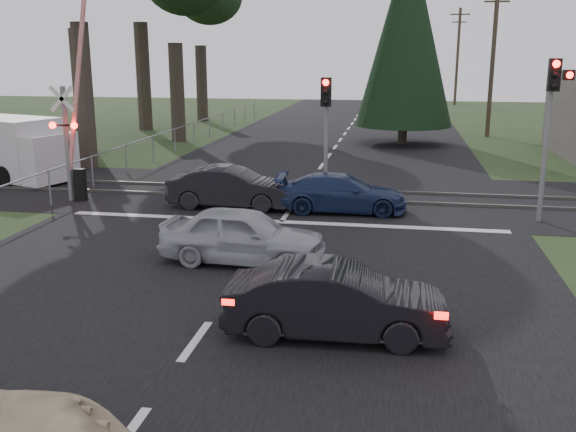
% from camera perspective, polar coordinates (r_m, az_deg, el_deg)
% --- Properties ---
extents(ground, '(120.00, 120.00, 0.00)m').
position_cam_1_polar(ground, '(11.40, -8.23, -10.96)').
color(ground, '#283C1B').
rests_on(ground, ground).
extents(road, '(14.00, 100.00, 0.01)m').
position_cam_1_polar(road, '(20.62, 0.30, 0.73)').
color(road, black).
rests_on(road, ground).
extents(rail_corridor, '(120.00, 8.00, 0.01)m').
position_cam_1_polar(rail_corridor, '(22.55, 1.14, 1.90)').
color(rail_corridor, black).
rests_on(rail_corridor, ground).
extents(stop_line, '(13.00, 0.35, 0.00)m').
position_cam_1_polar(stop_line, '(18.90, -0.61, -0.51)').
color(stop_line, silver).
rests_on(stop_line, ground).
extents(rail_near, '(120.00, 0.12, 0.10)m').
position_cam_1_polar(rail_near, '(21.77, 0.82, 1.57)').
color(rail_near, '#59544C').
rests_on(rail_near, ground).
extents(rail_far, '(120.00, 0.12, 0.10)m').
position_cam_1_polar(rail_far, '(23.31, 1.44, 2.42)').
color(rail_far, '#59544C').
rests_on(rail_far, ground).
extents(crossing_signal, '(1.62, 0.38, 6.96)m').
position_cam_1_polar(crossing_signal, '(22.42, -18.57, 6.42)').
color(crossing_signal, slate).
rests_on(crossing_signal, ground).
extents(traffic_signal_right, '(0.68, 0.48, 4.70)m').
position_cam_1_polar(traffic_signal_right, '(19.77, 22.43, 8.80)').
color(traffic_signal_right, slate).
rests_on(traffic_signal_right, ground).
extents(traffic_signal_center, '(0.32, 0.48, 4.10)m').
position_cam_1_polar(traffic_signal_center, '(20.68, 3.39, 8.62)').
color(traffic_signal_center, slate).
rests_on(traffic_signal_center, ground).
extents(utility_pole_mid, '(1.80, 0.26, 9.00)m').
position_cam_1_polar(utility_pole_mid, '(40.11, 17.76, 13.45)').
color(utility_pole_mid, '#4C3D2D').
rests_on(utility_pole_mid, ground).
extents(utility_pole_far, '(1.80, 0.26, 9.00)m').
position_cam_1_polar(utility_pole_far, '(64.98, 14.85, 13.70)').
color(utility_pole_far, '#4C3D2D').
rests_on(utility_pole_far, ground).
extents(conifer_tree, '(5.20, 5.20, 11.00)m').
position_cam_1_polar(conifer_tree, '(35.79, 10.53, 15.88)').
color(conifer_tree, '#473D33').
rests_on(conifer_tree, ground).
extents(fence_left, '(0.10, 36.00, 1.20)m').
position_cam_1_polar(fence_left, '(34.48, -9.13, 6.02)').
color(fence_left, slate).
rests_on(fence_left, ground).
extents(dark_hatchback, '(3.93, 1.51, 1.28)m').
position_cam_1_polar(dark_hatchback, '(11.28, 4.29, -7.59)').
color(dark_hatchback, black).
rests_on(dark_hatchback, ground).
extents(silver_car, '(4.00, 1.81, 1.33)m').
position_cam_1_polar(silver_car, '(15.13, -4.01, -1.75)').
color(silver_car, '#A1A4A9').
rests_on(silver_car, ground).
extents(blue_sedan, '(4.14, 1.86, 1.18)m').
position_cam_1_polar(blue_sedan, '(20.11, 4.78, 2.03)').
color(blue_sedan, '#182548').
rests_on(blue_sedan, ground).
extents(dark_car_far, '(3.99, 1.41, 1.31)m').
position_cam_1_polar(dark_car_far, '(20.62, -5.07, 2.53)').
color(dark_car_far, black).
rests_on(dark_car_far, ground).
extents(white_van, '(6.60, 4.03, 2.43)m').
position_cam_1_polar(white_van, '(27.62, -24.07, 5.54)').
color(white_van, silver).
rests_on(white_van, ground).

